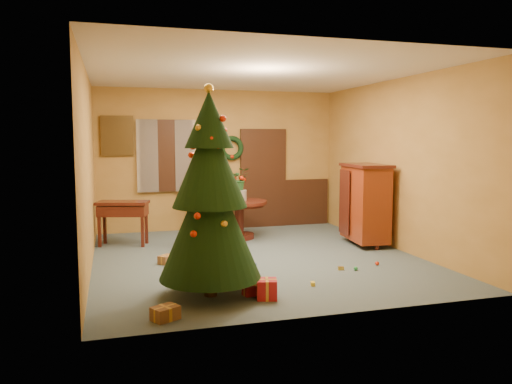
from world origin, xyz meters
name	(u,v)px	position (x,y,z in m)	size (l,w,h in m)	color
room_envelope	(229,176)	(0.21, 2.70, 1.12)	(5.50, 5.50, 5.50)	#384A52
dining_table	(239,212)	(0.13, 1.57, 0.51)	(1.05, 1.05, 0.72)	black
urn	(239,195)	(0.13, 1.57, 0.83)	(0.28, 0.28, 0.20)	slate
centerpiece_plant	(239,179)	(0.13, 1.57, 1.14)	(0.38, 0.33, 0.42)	#1E4C23
chair_near	(209,219)	(-0.64, 0.56, 0.56)	(0.55, 0.55, 1.04)	olive
chair_far	(223,209)	(-0.10, 1.96, 0.51)	(0.53, 0.53, 0.96)	olive
guitar	(222,233)	(-0.52, 0.13, 0.40)	(0.34, 0.16, 0.80)	white
plant_stand	(193,209)	(-0.62, 2.35, 0.49)	(0.30, 0.30, 0.78)	black
stand_plant	(193,183)	(-0.62, 2.35, 1.01)	(0.25, 0.20, 0.45)	#19471E
christmas_tree	(210,197)	(-1.07, -1.73, 1.20)	(1.22, 1.22, 2.52)	#382111
writing_desk	(123,212)	(-2.00, 1.55, 0.59)	(0.98, 0.67, 0.79)	black
sideboard	(365,202)	(2.15, 0.41, 0.77)	(0.70, 1.18, 1.45)	#532009
gift_a	(165,313)	(-1.69, -2.40, 0.07)	(0.33, 0.30, 0.14)	brown
gift_b	(267,289)	(-0.46, -2.03, 0.12)	(0.29, 0.29, 0.24)	maroon
gift_c	(167,259)	(-1.42, 0.00, 0.06)	(0.28, 0.28, 0.13)	brown
gift_d	(256,290)	(-0.54, -1.84, 0.06)	(0.35, 0.21, 0.12)	maroon
toy_a	(253,265)	(-0.20, -0.57, 0.03)	(0.08, 0.05, 0.05)	#24499E
toy_b	(356,268)	(1.15, -1.18, 0.03)	(0.06, 0.06, 0.06)	#25883F
toy_c	(313,284)	(0.27, -1.70, 0.03)	(0.08, 0.05, 0.05)	gold
toy_d	(377,263)	(1.60, -1.00, 0.03)	(0.06, 0.06, 0.06)	red
toy_e	(341,268)	(0.96, -1.09, 0.03)	(0.08, 0.05, 0.05)	gold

